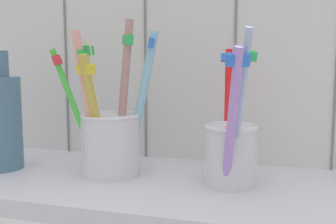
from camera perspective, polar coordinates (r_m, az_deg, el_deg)
The scene contains 4 objects.
counter_slab at distance 50.53cm, azimuth -0.29°, elevation -10.47°, with size 64.00×22.00×2.00cm, color silver.
tile_wall_back at distance 59.92cm, azimuth 3.14°, elevation 13.16°, with size 64.00×2.20×45.00cm.
toothbrush_cup_left at distance 52.37cm, azimuth -7.95°, elevation -3.09°, with size 12.44×8.21×19.22cm.
toothbrush_cup_right at distance 48.14cm, azimuth 8.59°, elevation -4.85°, with size 6.22×13.68×17.59cm.
Camera 1 is at (14.05, -45.95, 16.62)cm, focal length 44.72 mm.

